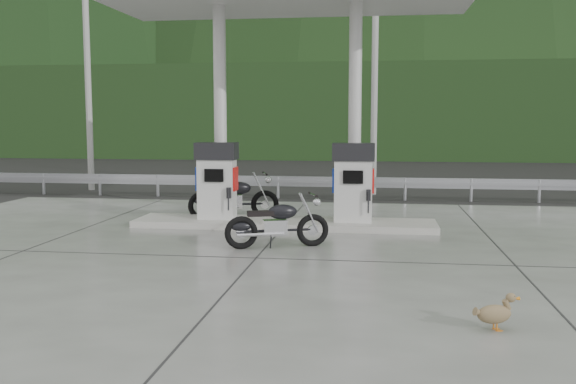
# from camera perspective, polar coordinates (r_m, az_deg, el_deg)

# --- Properties ---
(ground) EXTENTS (160.00, 160.00, 0.00)m
(ground) POSITION_cam_1_polar(r_m,az_deg,el_deg) (12.57, -1.99, -5.02)
(ground) COLOR black
(ground) RESTS_ON ground
(forecourt_apron) EXTENTS (18.00, 14.00, 0.02)m
(forecourt_apron) POSITION_cam_1_polar(r_m,az_deg,el_deg) (12.56, -2.00, -4.98)
(forecourt_apron) COLOR slate
(forecourt_apron) RESTS_ON ground
(pump_island) EXTENTS (7.00, 1.40, 0.15)m
(pump_island) POSITION_cam_1_polar(r_m,az_deg,el_deg) (14.98, -0.34, -2.79)
(pump_island) COLOR #A19F95
(pump_island) RESTS_ON forecourt_apron
(gas_pump_left) EXTENTS (0.95, 0.55, 1.80)m
(gas_pump_left) POSITION_cam_1_polar(r_m,az_deg,el_deg) (15.17, -6.34, 1.00)
(gas_pump_left) COLOR silver
(gas_pump_left) RESTS_ON pump_island
(gas_pump_right) EXTENTS (0.95, 0.55, 1.80)m
(gas_pump_right) POSITION_cam_1_polar(r_m,az_deg,el_deg) (14.71, 5.84, 0.84)
(gas_pump_right) COLOR silver
(gas_pump_right) RESTS_ON pump_island
(canopy_column_left) EXTENTS (0.30, 0.30, 5.00)m
(canopy_column_left) POSITION_cam_1_polar(r_m,az_deg,el_deg) (15.49, -6.04, 7.04)
(canopy_column_left) COLOR silver
(canopy_column_left) RESTS_ON pump_island
(canopy_column_right) EXTENTS (0.30, 0.30, 5.00)m
(canopy_column_right) POSITION_cam_1_polar(r_m,az_deg,el_deg) (15.04, 5.96, 7.06)
(canopy_column_right) COLOR silver
(canopy_column_right) RESTS_ON pump_island
(guardrail) EXTENTS (26.00, 0.16, 1.42)m
(guardrail) POSITION_cam_1_polar(r_m,az_deg,el_deg) (20.32, 1.90, 1.38)
(guardrail) COLOR #999BA1
(guardrail) RESTS_ON ground
(road) EXTENTS (60.00, 7.00, 0.01)m
(road) POSITION_cam_1_polar(r_m,az_deg,el_deg) (23.86, 2.78, 0.42)
(road) COLOR black
(road) RESTS_ON ground
(utility_pole_a) EXTENTS (0.22, 0.22, 8.00)m
(utility_pole_a) POSITION_cam_1_polar(r_m,az_deg,el_deg) (23.94, -17.37, 9.74)
(utility_pole_a) COLOR gray
(utility_pole_a) RESTS_ON ground
(utility_pole_b) EXTENTS (0.22, 0.22, 8.00)m
(utility_pole_b) POSITION_cam_1_polar(r_m,az_deg,el_deg) (21.68, 7.71, 10.35)
(utility_pole_b) COLOR gray
(utility_pole_b) RESTS_ON ground
(tree_band) EXTENTS (80.00, 6.00, 6.00)m
(tree_band) POSITION_cam_1_polar(r_m,az_deg,el_deg) (42.19, 5.10, 7.08)
(tree_band) COLOR black
(tree_band) RESTS_ON ground
(forested_hills) EXTENTS (100.00, 40.00, 140.00)m
(forested_hills) POSITION_cam_1_polar(r_m,az_deg,el_deg) (72.20, 6.29, 4.40)
(forested_hills) COLOR black
(forested_hills) RESTS_ON ground
(motorcycle_left) EXTENTS (2.01, 1.22, 0.91)m
(motorcycle_left) POSITION_cam_1_polar(r_m,az_deg,el_deg) (12.47, -0.96, -2.89)
(motorcycle_left) COLOR black
(motorcycle_left) RESTS_ON forecourt_apron
(motorcycle_right) EXTENTS (2.23, 1.29, 1.01)m
(motorcycle_right) POSITION_cam_1_polar(r_m,az_deg,el_deg) (16.12, -4.84, -0.61)
(motorcycle_right) COLOR black
(motorcycle_right) RESTS_ON forecourt_apron
(duck) EXTENTS (0.54, 0.31, 0.38)m
(duck) POSITION_cam_1_polar(r_m,az_deg,el_deg) (8.07, 17.85, -10.33)
(duck) COLOR brown
(duck) RESTS_ON forecourt_apron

